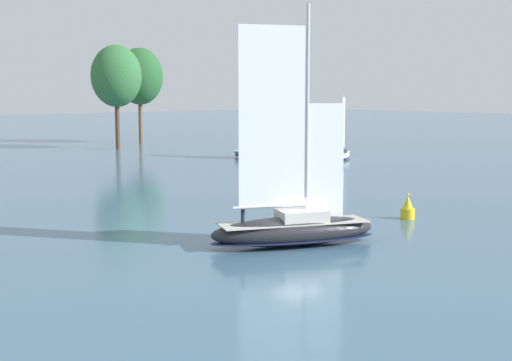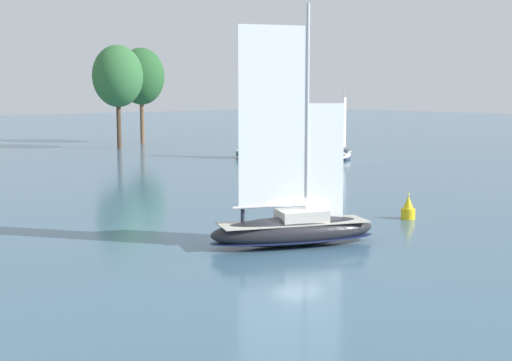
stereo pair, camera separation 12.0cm
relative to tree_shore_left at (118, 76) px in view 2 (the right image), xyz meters
name	(u,v)px [view 2 (the right image)]	position (x,y,z in m)	size (l,w,h in m)	color
ground_plane	(293,245)	(-24.76, -60.21, -9.95)	(400.00, 400.00, 0.00)	#42667F
tree_shore_left	(118,76)	(0.00, 0.00, 0.00)	(6.91, 6.91, 14.22)	#4C3828
tree_shore_center	(141,77)	(8.29, 7.26, 0.17)	(7.03, 7.03, 14.47)	brown
sailboat_main	(294,226)	(-24.75, -60.21, -8.95)	(9.35, 5.95, 12.49)	#232328
sailboat_moored_near_marina	(343,154)	(12.12, -30.54, -9.26)	(5.69, 4.58, 7.96)	white
sailboat_moored_mid_channel	(247,153)	(4.39, -22.13, -9.27)	(3.06, 5.86, 7.78)	#194C47
channel_buoy	(408,209)	(-13.92, -59.44, -9.31)	(0.89, 0.89, 1.64)	yellow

